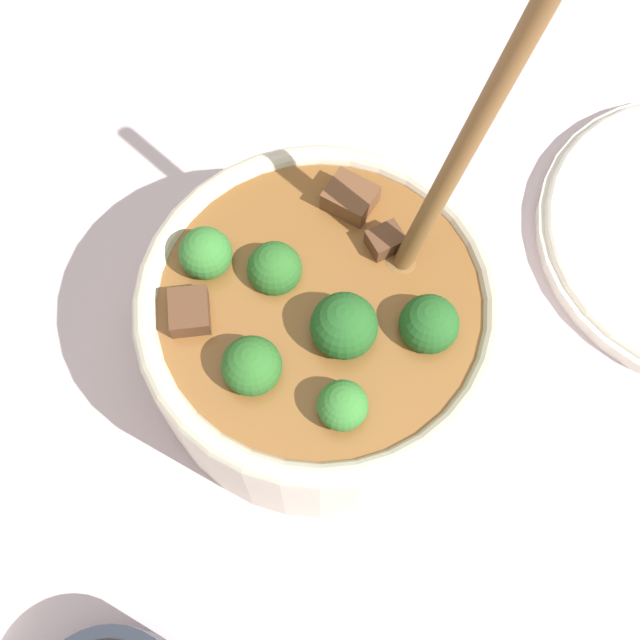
# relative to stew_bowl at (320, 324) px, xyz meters

# --- Properties ---
(ground_plane) EXTENTS (4.00, 4.00, 0.00)m
(ground_plane) POSITION_rel_stew_bowl_xyz_m (0.00, -0.00, -0.06)
(ground_plane) COLOR silver
(stew_bowl) EXTENTS (0.23, 0.23, 0.30)m
(stew_bowl) POSITION_rel_stew_bowl_xyz_m (0.00, 0.00, 0.00)
(stew_bowl) COLOR beige
(stew_bowl) RESTS_ON ground_plane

